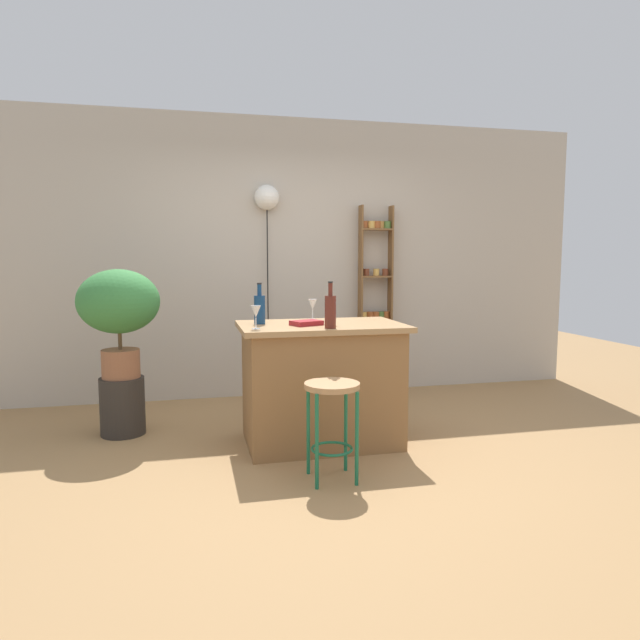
% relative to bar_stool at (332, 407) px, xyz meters
% --- Properties ---
extents(ground, '(12.00, 12.00, 0.00)m').
position_rel_bar_stool_xyz_m(ground, '(0.10, 0.43, -0.47)').
color(ground, '#A37A4C').
extents(back_wall, '(6.40, 0.10, 2.80)m').
position_rel_bar_stool_xyz_m(back_wall, '(0.10, 2.38, 0.93)').
color(back_wall, '#BCB2A3').
rests_on(back_wall, ground).
extents(kitchen_counter, '(1.22, 0.78, 0.92)m').
position_rel_bar_stool_xyz_m(kitchen_counter, '(0.10, 0.73, -0.01)').
color(kitchen_counter, olive).
rests_on(kitchen_counter, ground).
extents(bar_stool, '(0.35, 0.35, 0.63)m').
position_rel_bar_stool_xyz_m(bar_stool, '(0.00, 0.00, 0.00)').
color(bar_stool, '#196642').
rests_on(bar_stool, ground).
extents(spice_shelf, '(0.35, 0.13, 1.94)m').
position_rel_bar_stool_xyz_m(spice_shelf, '(1.04, 2.25, 0.47)').
color(spice_shelf, brown).
rests_on(spice_shelf, ground).
extents(plant_stool, '(0.35, 0.35, 0.46)m').
position_rel_bar_stool_xyz_m(plant_stool, '(-1.40, 1.29, -0.24)').
color(plant_stool, '#2D2823').
rests_on(plant_stool, ground).
extents(potted_plant, '(0.63, 0.57, 0.86)m').
position_rel_bar_stool_xyz_m(potted_plant, '(-1.40, 1.29, 0.55)').
color(potted_plant, '#935B3D').
rests_on(potted_plant, plant_stool).
extents(bottle_wine_red, '(0.08, 0.08, 0.33)m').
position_rel_bar_stool_xyz_m(bottle_wine_red, '(0.10, 0.44, 0.57)').
color(bottle_wine_red, '#5B2319').
rests_on(bottle_wine_red, kitchen_counter).
extents(bottle_vinegar, '(0.08, 0.08, 0.31)m').
position_rel_bar_stool_xyz_m(bottle_vinegar, '(-0.35, 0.82, 0.56)').
color(bottle_vinegar, navy).
rests_on(bottle_vinegar, kitchen_counter).
extents(wine_glass_left, '(0.07, 0.07, 0.16)m').
position_rel_bar_stool_xyz_m(wine_glass_left, '(0.16, 0.65, 0.56)').
color(wine_glass_left, silver).
rests_on(wine_glass_left, kitchen_counter).
extents(wine_glass_center, '(0.07, 0.07, 0.16)m').
position_rel_bar_stool_xyz_m(wine_glass_center, '(-0.41, 0.52, 0.56)').
color(wine_glass_center, silver).
rests_on(wine_glass_center, kitchen_counter).
extents(wine_glass_right, '(0.07, 0.07, 0.16)m').
position_rel_bar_stool_xyz_m(wine_glass_right, '(0.10, 1.03, 0.56)').
color(wine_glass_right, silver).
rests_on(wine_glass_right, kitchen_counter).
extents(cookbook, '(0.25, 0.22, 0.03)m').
position_rel_bar_stool_xyz_m(cookbook, '(-0.03, 0.66, 0.46)').
color(cookbook, maroon).
rests_on(cookbook, kitchen_counter).
extents(pendant_globe_light, '(0.25, 0.25, 2.12)m').
position_rel_bar_stool_xyz_m(pendant_globe_light, '(-0.09, 2.27, 1.51)').
color(pendant_globe_light, black).
rests_on(pendant_globe_light, ground).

